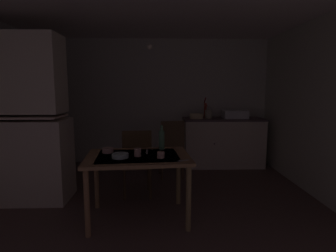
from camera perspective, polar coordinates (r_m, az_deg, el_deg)
The scene contains 21 objects.
ground_plane at distance 3.89m, azimuth -2.78°, elevation -14.49°, with size 5.34×5.34×0.00m, color brown.
wall_back at distance 5.54m, azimuth -2.52°, elevation 5.02°, with size 4.44×0.10×2.41m, color beige.
wall_right at distance 4.20m, azimuth 29.04°, elevation 3.12°, with size 0.10×3.86×2.41m, color beige.
ceiling_slab at distance 3.73m, azimuth -3.06°, elevation 23.07°, with size 4.44×3.86×0.10m, color silver.
hutch_cabinet at distance 4.02m, azimuth -26.96°, elevation 0.20°, with size 1.02×0.57×2.14m.
counter_cabinet at distance 5.40m, azimuth 11.15°, elevation -3.21°, with size 1.50×0.64×0.91m.
sink_basin at distance 5.37m, azimuth 13.54°, elevation 2.39°, with size 0.44×0.34×0.15m.
hand_pump at distance 5.29m, azimuth 7.67°, elevation 3.45°, with size 0.05×0.27×0.39m.
mixing_bowl_counter at distance 5.18m, azimuth 5.84°, elevation 2.02°, with size 0.25×0.25×0.09m, color beige.
stoneware_crock at distance 5.27m, azimuth 8.26°, elevation 2.44°, with size 0.13×0.13×0.16m, color beige.
dining_table at distance 3.14m, azimuth -6.17°, elevation -7.68°, with size 1.20×0.90×0.73m.
chair_far_side at distance 3.80m, azimuth -6.40°, elevation -7.35°, with size 0.45×0.45×0.93m.
chair_by_counter at distance 4.55m, azimuth 0.74°, elevation -4.61°, with size 0.44×0.44×0.96m.
serving_bowl_wide at distance 3.30m, azimuth -12.23°, elevation -4.91°, with size 0.13×0.13×0.06m, color tan.
soup_bowl_small at distance 3.04m, azimuth -9.76°, elevation -6.01°, with size 0.18×0.18×0.05m, color #ADD1C1.
teacup_mint at distance 2.99m, azimuth -1.50°, elevation -5.96°, with size 0.08×0.08×0.07m, color tan.
mug_tall at distance 3.08m, azimuth -6.25°, elevation -5.38°, with size 0.08×0.08×0.09m, color tan.
glass_bottle at distance 3.39m, azimuth -1.31°, elevation -2.79°, with size 0.07×0.07×0.30m.
table_knife at distance 3.30m, azimuth -4.34°, elevation -5.21°, with size 0.21×0.02×0.01m, color silver.
teaspoon_near_bowl at distance 2.90m, azimuth 3.12°, elevation -7.06°, with size 0.13×0.02×0.01m, color beige.
pendant_bulb at distance 3.97m, azimuth -3.79°, elevation 15.90°, with size 0.08×0.08×0.08m, color #F9EFCC.
Camera 1 is at (0.07, -3.60, 1.48)m, focal length 29.73 mm.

